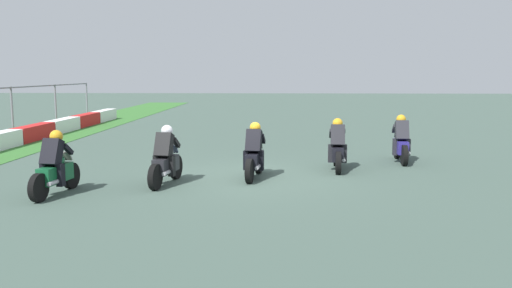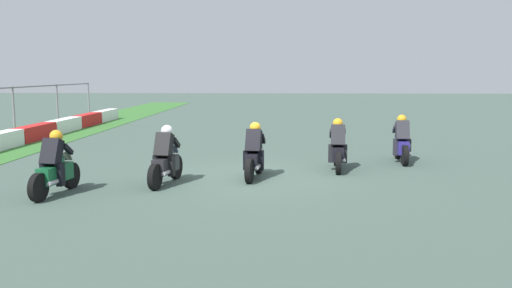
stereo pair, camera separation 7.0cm
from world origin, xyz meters
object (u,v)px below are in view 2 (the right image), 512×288
object	(u,v)px
rider_lane_b	(338,149)
rider_lane_d	(166,160)
rider_lane_a	(402,143)
rider_lane_e	(55,168)
rider_lane_c	(254,155)

from	to	relation	value
rider_lane_b	rider_lane_d	distance (m)	5.10
rider_lane_a	rider_lane_e	world-z (taller)	same
rider_lane_e	rider_lane_d	bearing A→B (deg)	-53.80
rider_lane_b	rider_lane_c	bearing A→B (deg)	122.94
rider_lane_a	rider_lane_d	size ratio (longest dim) A/B	1.01
rider_lane_d	rider_lane_e	world-z (taller)	same
rider_lane_b	rider_lane_c	world-z (taller)	same
rider_lane_b	rider_lane_e	distance (m)	7.74
rider_lane_a	rider_lane_d	bearing A→B (deg)	121.84
rider_lane_a	rider_lane_d	world-z (taller)	same
rider_lane_b	rider_lane_d	world-z (taller)	same
rider_lane_b	rider_lane_d	xyz separation A→B (m)	(-2.21, 4.59, 0.00)
rider_lane_a	rider_lane_b	xyz separation A→B (m)	(-1.44, 2.18, 0.00)
rider_lane_d	rider_lane_e	xyz separation A→B (m)	(-1.29, 2.32, 0.00)
rider_lane_a	rider_lane_e	xyz separation A→B (m)	(-4.93, 9.08, 0.00)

